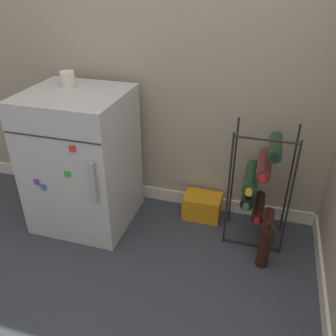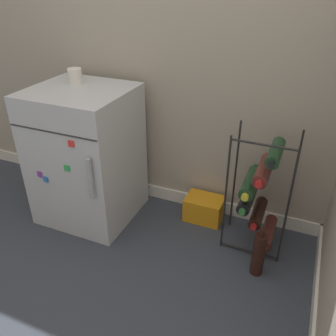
% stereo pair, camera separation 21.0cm
% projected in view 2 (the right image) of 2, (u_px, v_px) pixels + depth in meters
% --- Properties ---
extents(ground_plane, '(14.00, 14.00, 0.00)m').
position_uv_depth(ground_plane, '(147.00, 255.00, 2.08)').
color(ground_plane, '#333842').
extents(wall_back, '(6.84, 0.07, 2.50)m').
position_uv_depth(wall_back, '(189.00, 14.00, 1.95)').
color(wall_back, '#9E9384').
rests_on(wall_back, ground_plane).
extents(mini_fridge, '(0.58, 0.57, 0.86)m').
position_uv_depth(mini_fridge, '(87.00, 156.00, 2.24)').
color(mini_fridge, '#B7BABF').
rests_on(mini_fridge, ground_plane).
extents(wine_rack, '(0.34, 0.33, 0.73)m').
position_uv_depth(wine_rack, '(260.00, 191.00, 1.99)').
color(wine_rack, black).
rests_on(wine_rack, ground_plane).
extents(soda_box, '(0.24, 0.17, 0.16)m').
position_uv_depth(soda_box, '(204.00, 208.00, 2.34)').
color(soda_box, orange).
rests_on(soda_box, ground_plane).
extents(fridge_top_cup, '(0.08, 0.08, 0.09)m').
position_uv_depth(fridge_top_cup, '(75.00, 76.00, 2.11)').
color(fridge_top_cup, silver).
rests_on(fridge_top_cup, mini_fridge).
extents(loose_bottle_floor, '(0.07, 0.07, 0.30)m').
position_uv_depth(loose_bottle_floor, '(259.00, 254.00, 1.89)').
color(loose_bottle_floor, black).
rests_on(loose_bottle_floor, ground_plane).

